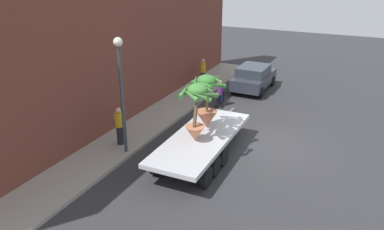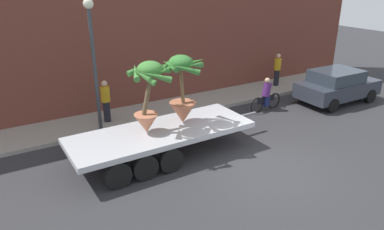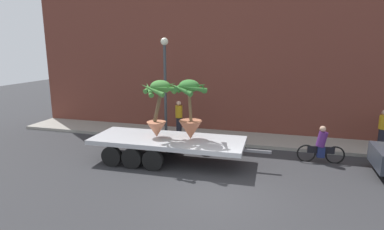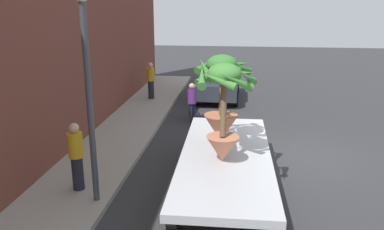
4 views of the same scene
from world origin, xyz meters
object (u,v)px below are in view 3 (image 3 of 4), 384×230
at_px(pedestrian_near_gate, 179,117).
at_px(street_lamp, 165,75).
at_px(potted_palm_rear, 190,110).
at_px(pedestrian_far_left, 383,128).
at_px(flatbed_trailer, 162,143).
at_px(potted_palm_middle, 159,104).
at_px(cyclist, 321,146).

height_order(pedestrian_near_gate, street_lamp, street_lamp).
bearing_deg(potted_palm_rear, pedestrian_near_gate, 114.85).
xyz_separation_m(potted_palm_rear, pedestrian_far_left, (7.81, 3.67, -1.12)).
height_order(flatbed_trailer, potted_palm_middle, potted_palm_middle).
xyz_separation_m(flatbed_trailer, street_lamp, (-0.91, 2.97, 2.47)).
relative_size(flatbed_trailer, potted_palm_rear, 3.02).
bearing_deg(flatbed_trailer, potted_palm_rear, 8.82).
height_order(potted_palm_rear, pedestrian_far_left, potted_palm_rear).
bearing_deg(street_lamp, flatbed_trailer, -72.94).
height_order(flatbed_trailer, cyclist, cyclist).
relative_size(flatbed_trailer, pedestrian_far_left, 4.16).
bearing_deg(potted_palm_middle, pedestrian_near_gate, 95.26).
height_order(potted_palm_rear, cyclist, potted_palm_rear).
distance_m(potted_palm_middle, street_lamp, 3.15).
height_order(cyclist, pedestrian_far_left, pedestrian_far_left).
bearing_deg(potted_palm_middle, potted_palm_rear, 5.20).
bearing_deg(potted_palm_rear, street_lamp, 126.49).
bearing_deg(flatbed_trailer, cyclist, 14.16).
bearing_deg(street_lamp, pedestrian_near_gate, 52.54).
distance_m(potted_palm_middle, cyclist, 6.69).
relative_size(flatbed_trailer, street_lamp, 1.47).
relative_size(pedestrian_far_left, street_lamp, 0.35).
height_order(flatbed_trailer, street_lamp, street_lamp).
height_order(potted_palm_rear, pedestrian_near_gate, potted_palm_rear).
xyz_separation_m(flatbed_trailer, potted_palm_rear, (1.15, 0.18, 1.39)).
bearing_deg(pedestrian_far_left, pedestrian_near_gate, -178.51).
bearing_deg(cyclist, flatbed_trailer, -165.84).
relative_size(potted_palm_middle, street_lamp, 0.48).
bearing_deg(pedestrian_near_gate, potted_palm_rear, -65.15).
relative_size(pedestrian_near_gate, pedestrian_far_left, 1.00).
bearing_deg(pedestrian_far_left, flatbed_trailer, -156.78).
bearing_deg(potted_palm_rear, cyclist, 15.35).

